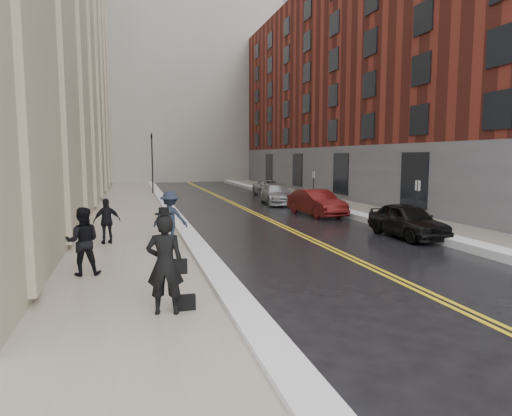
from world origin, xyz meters
TOP-DOWN VIEW (x-y plane):
  - ground at (0.00, 0.00)m, footprint 160.00×160.00m
  - sidewalk_left at (-4.50, 16.00)m, footprint 4.00×64.00m
  - sidewalk_right at (9.00, 16.00)m, footprint 3.00×64.00m
  - lane_stripe_a at (2.38, 16.00)m, footprint 0.12×64.00m
  - lane_stripe_b at (2.62, 16.00)m, footprint 0.12×64.00m
  - snow_ridge_left at (-2.20, 16.00)m, footprint 0.70×60.80m
  - snow_ridge_right at (7.15, 16.00)m, footprint 0.85×60.80m
  - building_right at (17.50, 23.00)m, footprint 14.00×50.00m
  - tower_far_right at (14.00, 66.00)m, footprint 22.00×18.00m
  - traffic_signal at (-2.60, 30.00)m, footprint 0.18×0.15m
  - parking_sign_near at (7.90, 8.00)m, footprint 0.06×0.35m
  - parking_sign_far at (7.90, 20.00)m, footprint 0.06×0.35m
  - car_black at (6.45, 6.51)m, footprint 1.66×4.11m
  - car_maroon at (5.51, 13.74)m, footprint 2.04×4.55m
  - car_silver_near at (5.32, 20.22)m, footprint 2.28×4.81m
  - car_silver_far at (6.80, 26.84)m, footprint 2.38×4.73m
  - pedestrian_main at (-3.75, -0.50)m, footprint 0.81×0.61m
  - pedestrian_a at (-5.64, 3.14)m, footprint 0.89×0.70m
  - pedestrian_b at (-3.05, 6.85)m, footprint 1.40×1.07m
  - pedestrian_c at (-5.24, 7.54)m, footprint 1.04×0.66m

SIDE VIEW (x-z plane):
  - ground at x=0.00m, z-range 0.00..0.00m
  - lane_stripe_a at x=2.38m, z-range 0.00..0.01m
  - lane_stripe_b at x=2.62m, z-range 0.00..0.01m
  - sidewalk_left at x=-4.50m, z-range 0.00..0.15m
  - sidewalk_right at x=9.00m, z-range 0.00..0.15m
  - snow_ridge_left at x=-2.20m, z-range 0.00..0.26m
  - snow_ridge_right at x=7.15m, z-range 0.00..0.30m
  - car_silver_far at x=6.80m, z-range 0.00..1.29m
  - car_silver_near at x=5.32m, z-range 0.00..1.35m
  - car_black at x=6.45m, z-range 0.00..1.40m
  - car_maroon at x=5.51m, z-range 0.00..1.45m
  - pedestrian_c at x=-5.24m, z-range 0.15..1.79m
  - pedestrian_a at x=-5.64m, z-range 0.15..1.97m
  - pedestrian_b at x=-3.05m, z-range 0.15..2.06m
  - pedestrian_main at x=-3.75m, z-range 0.15..2.18m
  - parking_sign_near at x=7.90m, z-range 0.24..2.47m
  - parking_sign_far at x=7.90m, z-range 0.24..2.47m
  - traffic_signal at x=-2.60m, z-range 0.48..5.68m
  - building_right at x=17.50m, z-range 0.00..18.00m
  - tower_far_right at x=14.00m, z-range 0.00..44.00m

